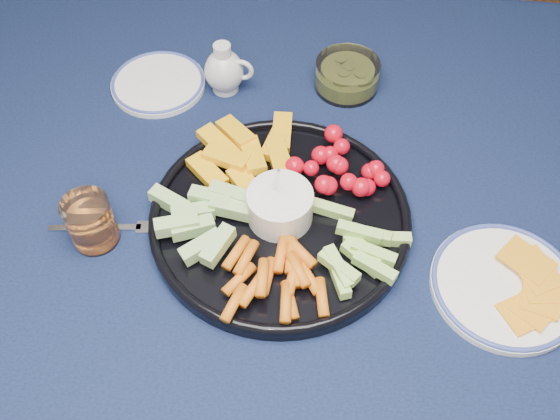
# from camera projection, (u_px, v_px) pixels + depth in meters

# --- Properties ---
(dining_table) EXTENTS (1.67, 1.07, 0.75)m
(dining_table) POSITION_uv_depth(u_px,v_px,m) (273.00, 207.00, 1.08)
(dining_table) COLOR #53371B
(dining_table) RESTS_ON ground
(crudite_platter) EXTENTS (0.39, 0.39, 0.13)m
(crudite_platter) POSITION_uv_depth(u_px,v_px,m) (278.00, 215.00, 0.93)
(crudite_platter) COLOR black
(crudite_platter) RESTS_ON dining_table
(creamer_pitcher) EXTENTS (0.09, 0.07, 0.10)m
(creamer_pitcher) POSITION_uv_depth(u_px,v_px,m) (225.00, 71.00, 1.10)
(creamer_pitcher) COLOR silver
(creamer_pitcher) RESTS_ON dining_table
(pickle_bowl) EXTENTS (0.11, 0.11, 0.05)m
(pickle_bowl) POSITION_uv_depth(u_px,v_px,m) (347.00, 76.00, 1.12)
(pickle_bowl) COLOR white
(pickle_bowl) RESTS_ON dining_table
(cheese_plate) EXTENTS (0.21, 0.21, 0.02)m
(cheese_plate) POSITION_uv_depth(u_px,v_px,m) (506.00, 284.00, 0.87)
(cheese_plate) COLOR white
(cheese_plate) RESTS_ON dining_table
(juice_tumbler) EXTENTS (0.07, 0.07, 0.08)m
(juice_tumbler) POSITION_uv_depth(u_px,v_px,m) (92.00, 224.00, 0.91)
(juice_tumbler) COLOR white
(juice_tumbler) RESTS_ON dining_table
(fork_left) EXTENTS (0.17, 0.04, 0.00)m
(fork_left) POSITION_uv_depth(u_px,v_px,m) (114.00, 228.00, 0.94)
(fork_left) COLOR silver
(fork_left) RESTS_ON dining_table
(fork_right) EXTENTS (0.15, 0.04, 0.00)m
(fork_right) POSITION_uv_depth(u_px,v_px,m) (500.00, 292.00, 0.88)
(fork_right) COLOR silver
(fork_right) RESTS_ON dining_table
(side_plate_extra) EXTENTS (0.17, 0.17, 0.01)m
(side_plate_extra) POSITION_uv_depth(u_px,v_px,m) (158.00, 83.00, 1.13)
(side_plate_extra) COLOR white
(side_plate_extra) RESTS_ON dining_table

